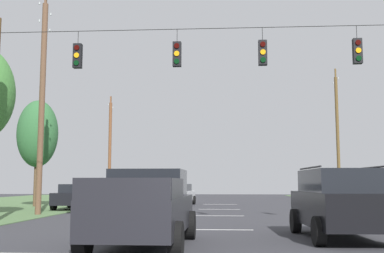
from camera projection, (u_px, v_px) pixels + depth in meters
The scene contains 13 objects.
lane_dash_0 at pixel (217, 230), 16.40m from camera, with size 0.15×2.50×0.01m, color white.
lane_dash_1 at pixel (219, 216), 23.34m from camera, with size 0.15×2.50×0.01m, color white.
lane_dash_2 at pixel (219, 209), 28.99m from camera, with size 0.15×2.50×0.01m, color white.
lane_dash_3 at pixel (220, 204), 35.72m from camera, with size 0.15×2.50×0.01m, color white.
overhead_signal_span at pixel (220, 105), 17.88m from camera, with size 17.81×0.31×8.05m.
pickup_truck at pixel (145, 208), 12.10m from camera, with size 2.34×5.42×1.95m.
suv_black at pixel (339, 202), 13.78m from camera, with size 2.34×4.86×2.05m.
distant_car_oncoming at pixel (77, 196), 28.86m from camera, with size 2.08×4.33×1.52m.
distant_car_far_parked at pixel (178, 194), 34.39m from camera, with size 2.36×4.46×1.52m.
utility_pole_far_right at pixel (338, 136), 39.03m from camera, with size 0.26×1.89×11.01m.
utility_pole_mid_left at pixel (42, 102), 24.58m from camera, with size 0.30×1.66×11.56m.
utility_pole_far_left at pixel (110, 150), 41.26m from camera, with size 0.26×1.64×9.11m.
tree_roadside_left at pixel (38, 134), 32.57m from camera, with size 2.73×2.73×7.21m.
Camera 1 is at (0.22, -7.62, 1.60)m, focal length 44.81 mm.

